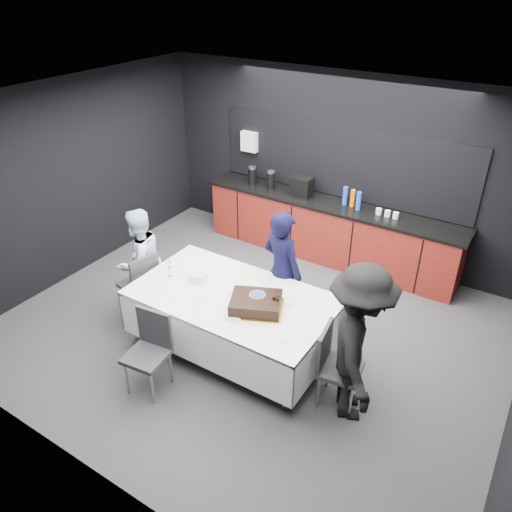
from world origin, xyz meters
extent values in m
plane|color=#3D3D42|center=(0.00, 0.00, 0.00)|extent=(6.00, 6.00, 0.00)
cube|color=white|center=(0.00, 0.00, 2.80)|extent=(6.00, 5.00, 0.04)
cube|color=black|center=(0.00, 2.50, 1.40)|extent=(6.00, 0.04, 2.80)
cube|color=black|center=(0.00, -2.50, 1.40)|extent=(6.00, 0.04, 2.80)
cube|color=black|center=(-3.00, 0.00, 1.40)|extent=(0.04, 5.00, 2.80)
cube|color=maroon|center=(0.00, 2.20, 0.45)|extent=(4.00, 0.60, 0.90)
cube|color=black|center=(0.00, 2.20, 0.92)|extent=(4.10, 0.64, 0.04)
cube|color=black|center=(0.00, 2.48, 1.50)|extent=(4.00, 0.03, 1.10)
cube|color=white|center=(-1.60, 2.43, 1.55)|extent=(0.28, 0.12, 0.32)
cylinder|color=black|center=(-1.40, 2.20, 1.07)|extent=(0.14, 0.14, 0.26)
cylinder|color=black|center=(-1.05, 2.20, 1.07)|extent=(0.14, 0.14, 0.26)
cube|color=black|center=(-0.50, 2.20, 1.09)|extent=(0.32, 0.24, 0.30)
cylinder|color=blue|center=(0.20, 2.25, 1.08)|extent=(0.07, 0.07, 0.28)
cylinder|color=orange|center=(0.32, 2.25, 1.07)|extent=(0.07, 0.07, 0.26)
cylinder|color=blue|center=(0.44, 2.18, 1.08)|extent=(0.07, 0.07, 0.28)
cylinder|color=white|center=(0.75, 2.20, 0.98)|extent=(0.08, 0.08, 0.09)
cylinder|color=white|center=(0.88, 2.20, 0.98)|extent=(0.08, 0.08, 0.09)
cylinder|color=white|center=(1.00, 2.20, 0.98)|extent=(0.08, 0.08, 0.09)
cylinder|color=#99999E|center=(-1.40, 2.20, 1.21)|extent=(0.12, 0.12, 0.03)
cylinder|color=#99999E|center=(-1.05, 2.20, 1.21)|extent=(0.12, 0.12, 0.03)
cylinder|color=#99999E|center=(-1.00, -0.90, 0.38)|extent=(0.06, 0.06, 0.75)
cylinder|color=#99999E|center=(-1.00, 0.10, 0.38)|extent=(0.06, 0.06, 0.75)
cylinder|color=#99999E|center=(1.00, -0.90, 0.38)|extent=(0.06, 0.06, 0.75)
cylinder|color=#99999E|center=(1.00, 0.10, 0.38)|extent=(0.06, 0.06, 0.75)
cube|color=white|center=(0.00, -0.40, 0.76)|extent=(2.32, 1.32, 0.04)
cube|color=white|center=(0.00, -1.05, 0.49)|extent=(2.32, 0.02, 0.55)
cube|color=white|center=(0.00, 0.25, 0.49)|extent=(2.32, 0.02, 0.55)
cube|color=white|center=(-1.15, -0.40, 0.49)|extent=(0.02, 1.32, 0.55)
cube|color=white|center=(1.15, -0.40, 0.49)|extent=(0.02, 1.32, 0.55)
cube|color=gold|center=(0.36, -0.48, 0.79)|extent=(0.73, 0.68, 0.01)
cube|color=black|center=(0.36, -0.48, 0.85)|extent=(0.67, 0.62, 0.12)
cube|color=black|center=(0.36, -0.48, 0.92)|extent=(0.67, 0.62, 0.01)
cylinder|color=orange|center=(0.34, -0.42, 0.93)|extent=(0.18, 0.18, 0.00)
cylinder|color=#174CB1|center=(0.34, -0.42, 0.93)|extent=(0.15, 0.15, 0.01)
sphere|color=black|center=(0.54, -0.36, 0.94)|extent=(0.04, 0.04, 0.04)
sphere|color=black|center=(0.56, -0.40, 0.94)|extent=(0.04, 0.04, 0.04)
sphere|color=black|center=(0.52, -0.40, 0.94)|extent=(0.04, 0.04, 0.04)
cylinder|color=white|center=(-0.52, -0.35, 0.83)|extent=(0.23, 0.23, 0.10)
cylinder|color=white|center=(-0.29, -0.66, 0.78)|extent=(0.19, 0.19, 0.01)
cylinder|color=white|center=(0.64, -0.16, 0.78)|extent=(0.19, 0.19, 0.01)
cylinder|color=white|center=(0.82, -0.76, 0.78)|extent=(0.20, 0.20, 0.01)
cylinder|color=white|center=(0.12, 0.09, 0.78)|extent=(0.19, 0.19, 0.01)
cube|color=white|center=(0.27, -0.78, 0.79)|extent=(0.16, 0.11, 0.02)
cylinder|color=white|center=(-0.87, -0.47, 0.78)|extent=(0.06, 0.06, 0.00)
cylinder|color=white|center=(-0.87, -0.47, 0.84)|extent=(0.01, 0.01, 0.12)
cylinder|color=white|center=(-0.87, -0.47, 0.95)|extent=(0.05, 0.05, 0.10)
cube|color=#2D2D32|center=(-1.45, -0.47, 0.45)|extent=(0.49, 0.49, 0.05)
cube|color=#2D2D32|center=(-1.26, -0.50, 0.70)|extent=(0.12, 0.42, 0.45)
cylinder|color=#99999E|center=(-1.58, -0.27, 0.22)|extent=(0.03, 0.03, 0.44)
cylinder|color=#99999E|center=(-1.65, -0.60, 0.22)|extent=(0.03, 0.03, 0.44)
cylinder|color=#99999E|center=(-1.25, -0.33, 0.22)|extent=(0.03, 0.03, 0.44)
cylinder|color=#99999E|center=(-1.31, -0.67, 0.22)|extent=(0.03, 0.03, 0.44)
cube|color=#2D2D32|center=(1.42, -0.52, 0.45)|extent=(0.48, 0.48, 0.05)
cube|color=#2D2D32|center=(1.23, -0.55, 0.70)|extent=(0.10, 0.42, 0.45)
cylinder|color=#99999E|center=(1.61, -0.66, 0.22)|extent=(0.03, 0.03, 0.44)
cylinder|color=#99999E|center=(1.56, -0.33, 0.22)|extent=(0.03, 0.03, 0.44)
cylinder|color=#99999E|center=(1.28, -0.71, 0.22)|extent=(0.03, 0.03, 0.44)
cylinder|color=#99999E|center=(1.23, -0.37, 0.22)|extent=(0.03, 0.03, 0.44)
cube|color=#2D2D32|center=(-0.40, -1.44, 0.45)|extent=(0.47, 0.47, 0.05)
cube|color=#2D2D32|center=(-0.43, -1.25, 0.70)|extent=(0.42, 0.09, 0.45)
cylinder|color=#99999E|center=(-0.55, -1.62, 0.22)|extent=(0.03, 0.03, 0.44)
cylinder|color=#99999E|center=(-0.22, -1.58, 0.22)|extent=(0.03, 0.03, 0.44)
cylinder|color=#99999E|center=(-0.59, -1.29, 0.22)|extent=(0.03, 0.03, 0.44)
cylinder|color=#99999E|center=(-0.25, -1.25, 0.22)|extent=(0.03, 0.03, 0.44)
imported|color=black|center=(0.24, 0.31, 0.80)|extent=(0.67, 0.52, 1.61)
imported|color=#C5E0F8|center=(-1.51, -0.33, 0.72)|extent=(0.58, 0.73, 1.43)
imported|color=black|center=(1.58, -0.54, 0.87)|extent=(1.08, 1.30, 1.74)
camera|label=1|loc=(2.73, -4.21, 4.05)|focal=35.00mm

